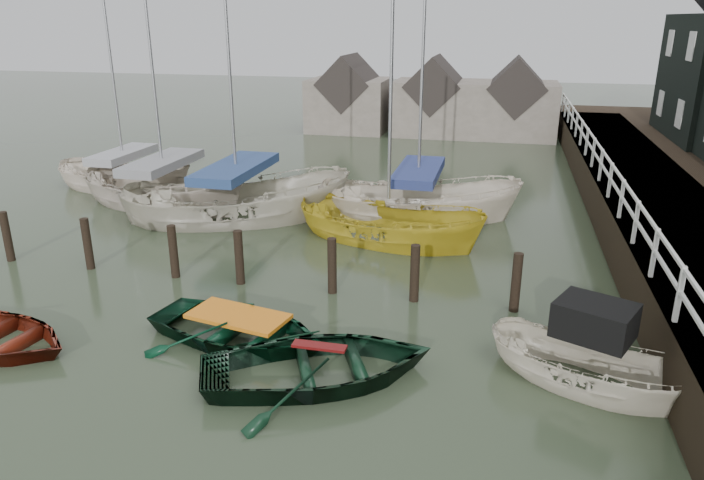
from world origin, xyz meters
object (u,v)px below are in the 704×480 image
(rowboat_dkgreen, at_px, (320,379))
(sailboat_a, at_px, (166,205))
(sailboat_d, at_px, (417,215))
(sailboat_b, at_px, (239,217))
(rowboat_green, at_px, (240,341))
(motorboat, at_px, (588,380))
(sailboat_c, at_px, (388,239))
(sailboat_e, at_px, (127,188))

(rowboat_dkgreen, bearing_deg, sailboat_a, 16.35)
(sailboat_a, height_order, sailboat_d, sailboat_d)
(sailboat_b, height_order, sailboat_d, sailboat_d)
(rowboat_green, bearing_deg, sailboat_d, -2.97)
(rowboat_dkgreen, distance_m, motorboat, 4.89)
(rowboat_dkgreen, bearing_deg, rowboat_green, 38.07)
(sailboat_d, bearing_deg, sailboat_c, 162.53)
(rowboat_green, height_order, sailboat_e, sailboat_e)
(motorboat, xyz_separation_m, sailboat_a, (-13.32, 8.69, -0.05))
(motorboat, bearing_deg, sailboat_a, 81.65)
(rowboat_green, distance_m, sailboat_b, 8.52)
(sailboat_a, relative_size, sailboat_c, 1.04)
(motorboat, distance_m, sailboat_c, 8.59)
(motorboat, bearing_deg, rowboat_green, 114.05)
(motorboat, xyz_separation_m, sailboat_b, (-10.21, 7.91, -0.06))
(rowboat_green, relative_size, motorboat, 0.96)
(rowboat_green, bearing_deg, motorboat, -79.47)
(rowboat_dkgreen, relative_size, sailboat_e, 0.43)
(sailboat_d, bearing_deg, motorboat, -160.36)
(rowboat_dkgreen, relative_size, sailboat_c, 0.40)
(rowboat_dkgreen, relative_size, motorboat, 1.05)
(rowboat_green, bearing_deg, sailboat_e, 52.77)
(rowboat_dkgreen, bearing_deg, motorboat, -104.04)
(rowboat_green, relative_size, sailboat_e, 0.40)
(motorboat, distance_m, sailboat_d, 10.50)
(rowboat_green, xyz_separation_m, sailboat_a, (-6.48, 8.60, 0.06))
(sailboat_a, relative_size, sailboat_d, 0.86)
(sailboat_e, bearing_deg, motorboat, -117.29)
(sailboat_b, height_order, sailboat_e, sailboat_b)
(rowboat_green, bearing_deg, sailboat_b, 34.57)
(sailboat_e, bearing_deg, rowboat_dkgreen, -129.61)
(rowboat_dkgreen, relative_size, sailboat_a, 0.39)
(motorboat, relative_size, sailboat_e, 0.41)
(sailboat_c, bearing_deg, rowboat_dkgreen, -162.93)
(sailboat_c, height_order, sailboat_e, sailboat_c)
(motorboat, distance_m, sailboat_a, 15.90)
(motorboat, xyz_separation_m, sailboat_c, (-4.98, 7.00, -0.10))
(sailboat_e, bearing_deg, sailboat_a, -117.38)
(rowboat_green, height_order, sailboat_d, sailboat_d)
(sailboat_c, bearing_deg, rowboat_green, -179.25)
(sailboat_a, xyz_separation_m, sailboat_b, (3.11, -0.77, -0.00))
(sailboat_a, height_order, sailboat_e, sailboat_a)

